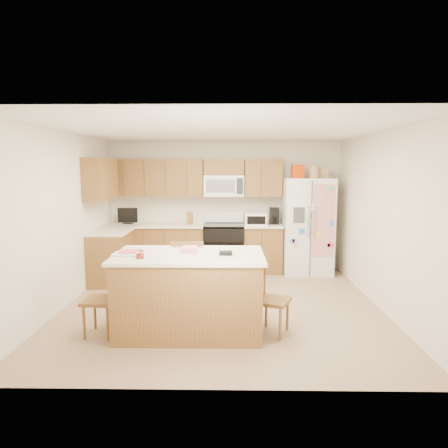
{
  "coord_description": "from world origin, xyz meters",
  "views": [
    {
      "loc": [
        0.13,
        -5.6,
        1.98
      ],
      "look_at": [
        0.03,
        0.35,
        1.15
      ],
      "focal_mm": 32.0,
      "sensor_mm": 36.0,
      "label": 1
    }
  ],
  "objects_px": {
    "refrigerator": "(307,225)",
    "windsor_chair_right": "(271,300)",
    "island": "(189,293)",
    "stove": "(224,247)",
    "windsor_chair_left": "(102,300)",
    "windsor_chair_back": "(188,280)"
  },
  "relations": [
    {
      "from": "stove",
      "to": "windsor_chair_back",
      "type": "distance_m",
      "value": 2.37
    },
    {
      "from": "windsor_chair_back",
      "to": "stove",
      "type": "bearing_deg",
      "value": 79.24
    },
    {
      "from": "stove",
      "to": "windsor_chair_left",
      "type": "height_order",
      "value": "stove"
    },
    {
      "from": "windsor_chair_left",
      "to": "windsor_chair_right",
      "type": "distance_m",
      "value": 2.02
    },
    {
      "from": "refrigerator",
      "to": "windsor_chair_right",
      "type": "relative_size",
      "value": 2.3
    },
    {
      "from": "refrigerator",
      "to": "windsor_chair_right",
      "type": "xyz_separation_m",
      "value": [
        -0.95,
        -2.86,
        -0.5
      ]
    },
    {
      "from": "refrigerator",
      "to": "windsor_chair_back",
      "type": "xyz_separation_m",
      "value": [
        -2.01,
        -2.27,
        -0.43
      ]
    },
    {
      "from": "island",
      "to": "windsor_chair_left",
      "type": "relative_size",
      "value": 1.94
    },
    {
      "from": "island",
      "to": "windsor_chair_left",
      "type": "bearing_deg",
      "value": -173.92
    },
    {
      "from": "refrigerator",
      "to": "island",
      "type": "height_order",
      "value": "refrigerator"
    },
    {
      "from": "windsor_chair_right",
      "to": "windsor_chair_left",
      "type": "bearing_deg",
      "value": -177.96
    },
    {
      "from": "refrigerator",
      "to": "windsor_chair_back",
      "type": "relative_size",
      "value": 1.96
    },
    {
      "from": "island",
      "to": "windsor_chair_right",
      "type": "relative_size",
      "value": 2.01
    },
    {
      "from": "stove",
      "to": "windsor_chair_back",
      "type": "height_order",
      "value": "stove"
    },
    {
      "from": "stove",
      "to": "windsor_chair_right",
      "type": "xyz_separation_m",
      "value": [
        0.62,
        -2.92,
        -0.06
      ]
    },
    {
      "from": "refrigerator",
      "to": "windsor_chair_left",
      "type": "xyz_separation_m",
      "value": [
        -2.97,
        -2.93,
        -0.49
      ]
    },
    {
      "from": "stove",
      "to": "windsor_chair_left",
      "type": "relative_size",
      "value": 1.23
    },
    {
      "from": "stove",
      "to": "refrigerator",
      "type": "xyz_separation_m",
      "value": [
        1.57,
        -0.06,
        0.45
      ]
    },
    {
      "from": "stove",
      "to": "refrigerator",
      "type": "height_order",
      "value": "refrigerator"
    },
    {
      "from": "refrigerator",
      "to": "windsor_chair_right",
      "type": "distance_m",
      "value": 3.06
    },
    {
      "from": "stove",
      "to": "windsor_chair_right",
      "type": "distance_m",
      "value": 2.99
    },
    {
      "from": "stove",
      "to": "windsor_chair_back",
      "type": "relative_size",
      "value": 1.09
    }
  ]
}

